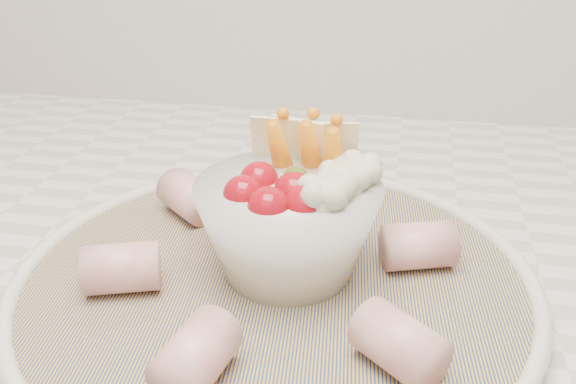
# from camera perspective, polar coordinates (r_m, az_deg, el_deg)

# --- Properties ---
(serving_platter) EXTENTS (0.40, 0.40, 0.02)m
(serving_platter) POSITION_cam_1_polar(r_m,az_deg,el_deg) (0.46, -1.19, -7.98)
(serving_platter) COLOR navy
(serving_platter) RESTS_ON kitchen_counter
(veggie_bowl) EXTENTS (0.13, 0.13, 0.11)m
(veggie_bowl) POSITION_cam_1_polar(r_m,az_deg,el_deg) (0.44, 0.28, -2.51)
(veggie_bowl) COLOR silver
(veggie_bowl) RESTS_ON serving_platter
(cured_meat_rolls) EXTENTS (0.25, 0.27, 0.03)m
(cured_meat_rolls) POSITION_cam_1_polar(r_m,az_deg,el_deg) (0.45, -1.21, -5.74)
(cured_meat_rolls) COLOR #C45969
(cured_meat_rolls) RESTS_ON serving_platter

